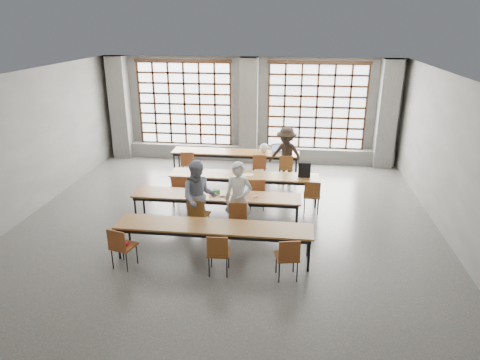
{
  "coord_description": "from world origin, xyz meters",
  "views": [
    {
      "loc": [
        1.48,
        -8.96,
        4.62
      ],
      "look_at": [
        0.31,
        0.4,
        1.08
      ],
      "focal_mm": 32.0,
      "sensor_mm": 36.0,
      "label": 1
    }
  ],
  "objects_px": {
    "chair_back_left": "(188,162)",
    "desk_row_d": "(214,229)",
    "chair_mid_left": "(180,187)",
    "phone": "(223,196)",
    "desk_row_b": "(244,177)",
    "student_back": "(286,155)",
    "desk_row_a": "(235,154)",
    "desk_row_c": "(216,197)",
    "chair_back_mid": "(259,165)",
    "red_pouch": "(123,244)",
    "chair_mid_right": "(312,193)",
    "green_box": "(215,192)",
    "chair_near_mid": "(218,250)",
    "chair_front_right": "(238,215)",
    "laptop_back": "(278,150)",
    "chair_front_left": "(198,213)",
    "chair_back_right": "(286,166)",
    "student_female": "(199,197)",
    "chair_near_left": "(121,244)",
    "chair_mid_centre": "(257,191)",
    "chair_near_right": "(288,255)",
    "plastic_bag": "(264,148)",
    "laptop_front": "(241,192)",
    "student_male": "(239,199)",
    "backpack": "(304,169)",
    "mouse": "(256,196)"
  },
  "relations": [
    {
      "from": "chair_back_left",
      "to": "desk_row_d",
      "type": "bearing_deg",
      "value": -70.1
    },
    {
      "from": "chair_mid_left",
      "to": "chair_back_left",
      "type": "bearing_deg",
      "value": 98.45
    },
    {
      "from": "chair_mid_left",
      "to": "phone",
      "type": "relative_size",
      "value": 6.77
    },
    {
      "from": "desk_row_b",
      "to": "student_back",
      "type": "height_order",
      "value": "student_back"
    },
    {
      "from": "desk_row_a",
      "to": "desk_row_b",
      "type": "distance_m",
      "value": 2.15
    },
    {
      "from": "desk_row_c",
      "to": "chair_back_mid",
      "type": "distance_m",
      "value": 3.05
    },
    {
      "from": "red_pouch",
      "to": "chair_mid_right",
      "type": "bearing_deg",
      "value": 38.76
    },
    {
      "from": "green_box",
      "to": "chair_near_mid",
      "type": "bearing_deg",
      "value": -78.16
    },
    {
      "from": "chair_back_left",
      "to": "desk_row_c",
      "type": "bearing_deg",
      "value": -64.31
    },
    {
      "from": "chair_front_right",
      "to": "laptop_back",
      "type": "distance_m",
      "value": 4.37
    },
    {
      "from": "chair_front_left",
      "to": "chair_back_right",
      "type": "bearing_deg",
      "value": 62.09
    },
    {
      "from": "chair_front_left",
      "to": "desk_row_b",
      "type": "bearing_deg",
      "value": 69.14
    },
    {
      "from": "student_female",
      "to": "chair_back_left",
      "type": "bearing_deg",
      "value": 95.38
    },
    {
      "from": "chair_mid_left",
      "to": "chair_near_left",
      "type": "bearing_deg",
      "value": -97.03
    },
    {
      "from": "desk_row_a",
      "to": "desk_row_d",
      "type": "xyz_separation_m",
      "value": [
        0.26,
        -5.19,
        0.0
      ]
    },
    {
      "from": "chair_near_left",
      "to": "green_box",
      "type": "relative_size",
      "value": 3.52
    },
    {
      "from": "chair_mid_centre",
      "to": "chair_front_right",
      "type": "distance_m",
      "value": 1.51
    },
    {
      "from": "desk_row_c",
      "to": "chair_near_right",
      "type": "xyz_separation_m",
      "value": [
        1.75,
        -2.24,
        -0.13
      ]
    },
    {
      "from": "chair_front_left",
      "to": "phone",
      "type": "xyz_separation_m",
      "value": [
        0.49,
        0.53,
        0.2
      ]
    },
    {
      "from": "desk_row_a",
      "to": "plastic_bag",
      "type": "bearing_deg",
      "value": 3.18
    },
    {
      "from": "laptop_front",
      "to": "chair_front_right",
      "type": "bearing_deg",
      "value": -87.23
    },
    {
      "from": "chair_near_left",
      "to": "chair_back_right",
      "type": "bearing_deg",
      "value": 59.38
    },
    {
      "from": "chair_near_left",
      "to": "phone",
      "type": "relative_size",
      "value": 6.77
    },
    {
      "from": "chair_near_left",
      "to": "student_male",
      "type": "height_order",
      "value": "student_male"
    },
    {
      "from": "desk_row_d",
      "to": "chair_near_mid",
      "type": "xyz_separation_m",
      "value": [
        0.2,
        -0.63,
        -0.13
      ]
    },
    {
      "from": "desk_row_d",
      "to": "phone",
      "type": "xyz_separation_m",
      "value": [
        -0.05,
        1.51,
        0.07
      ]
    },
    {
      "from": "desk_row_d",
      "to": "chair_front_right",
      "type": "relative_size",
      "value": 4.55
    },
    {
      "from": "chair_near_left",
      "to": "chair_mid_right",
      "type": "bearing_deg",
      "value": 39.31
    },
    {
      "from": "desk_row_b",
      "to": "chair_mid_left",
      "type": "distance_m",
      "value": 1.72
    },
    {
      "from": "chair_near_right",
      "to": "phone",
      "type": "height_order",
      "value": "chair_near_right"
    },
    {
      "from": "chair_back_left",
      "to": "chair_near_left",
      "type": "height_order",
      "value": "same"
    },
    {
      "from": "chair_near_right",
      "to": "laptop_back",
      "type": "bearing_deg",
      "value": 94.31
    },
    {
      "from": "desk_row_c",
      "to": "chair_back_right",
      "type": "height_order",
      "value": "chair_back_right"
    },
    {
      "from": "chair_back_right",
      "to": "plastic_bag",
      "type": "relative_size",
      "value": 3.08
    },
    {
      "from": "chair_back_right",
      "to": "chair_mid_centre",
      "type": "xyz_separation_m",
      "value": [
        -0.68,
        -2.09,
        0.0
      ]
    },
    {
      "from": "desk_row_c",
      "to": "red_pouch",
      "type": "bearing_deg",
      "value": -124.17
    },
    {
      "from": "chair_mid_right",
      "to": "student_female",
      "type": "distance_m",
      "value": 2.94
    },
    {
      "from": "chair_near_right",
      "to": "backpack",
      "type": "relative_size",
      "value": 2.2
    },
    {
      "from": "chair_mid_centre",
      "to": "laptop_front",
      "type": "xyz_separation_m",
      "value": [
        -0.33,
        -0.75,
        0.25
      ]
    },
    {
      "from": "chair_near_right",
      "to": "chair_mid_centre",
      "type": "bearing_deg",
      "value": 105.31
    },
    {
      "from": "chair_mid_centre",
      "to": "student_back",
      "type": "bearing_deg",
      "value": 73.14
    },
    {
      "from": "chair_near_left",
      "to": "mouse",
      "type": "height_order",
      "value": "chair_near_left"
    },
    {
      "from": "chair_mid_right",
      "to": "student_male",
      "type": "bearing_deg",
      "value": -141.28
    },
    {
      "from": "chair_mid_left",
      "to": "plastic_bag",
      "type": "height_order",
      "value": "plastic_bag"
    },
    {
      "from": "laptop_front",
      "to": "chair_near_left",
      "type": "bearing_deg",
      "value": -131.27
    },
    {
      "from": "green_box",
      "to": "red_pouch",
      "type": "xyz_separation_m",
      "value": [
        -1.42,
        -2.24,
        -0.28
      ]
    },
    {
      "from": "chair_mid_right",
      "to": "chair_near_mid",
      "type": "bearing_deg",
      "value": -120.91
    },
    {
      "from": "desk_row_d",
      "to": "chair_mid_left",
      "type": "distance_m",
      "value": 2.81
    },
    {
      "from": "student_female",
      "to": "student_back",
      "type": "xyz_separation_m",
      "value": [
        1.87,
        3.57,
        -0.02
      ]
    },
    {
      "from": "mouse",
      "to": "desk_row_b",
      "type": "bearing_deg",
      "value": 106.93
    }
  ]
}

